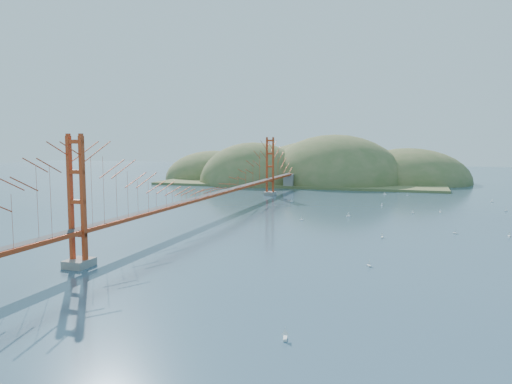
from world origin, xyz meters
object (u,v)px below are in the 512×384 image
(bridge, at_px, (212,169))
(sailboat_0, at_px, (382,236))
(sailboat_1, at_px, (440,212))
(sailboat_2, at_px, (455,232))

(bridge, bearing_deg, sailboat_0, -19.04)
(sailboat_0, xyz_separation_m, sailboat_1, (7.23, 23.30, -0.02))
(sailboat_0, height_order, sailboat_1, sailboat_0)
(sailboat_0, bearing_deg, sailboat_1, 72.77)
(sailboat_1, bearing_deg, sailboat_0, -107.23)
(sailboat_0, bearing_deg, sailboat_2, 32.88)
(sailboat_2, relative_size, sailboat_0, 0.85)
(bridge, relative_size, sailboat_1, 151.34)
(sailboat_2, bearing_deg, sailboat_0, -147.12)
(bridge, distance_m, sailboat_2, 33.52)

